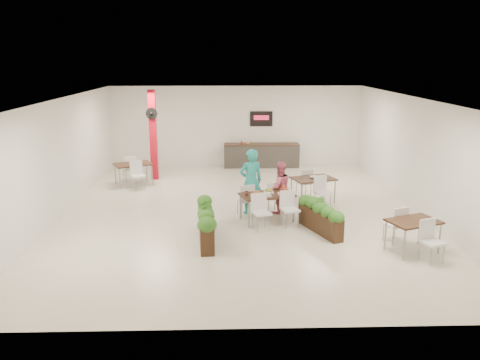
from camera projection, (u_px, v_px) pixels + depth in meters
name	position (u px, v px, depth m)	size (l,w,h in m)	color
ground	(241.00, 211.00, 13.43)	(12.00, 12.00, 0.00)	beige
room_shell	(241.00, 143.00, 12.92)	(10.10, 12.10, 3.22)	white
red_column	(153.00, 134.00, 16.59)	(0.40, 0.41, 3.20)	#B50C1E
service_counter	(261.00, 155.00, 18.80)	(3.00, 0.64, 2.20)	#33302D
main_table	(267.00, 198.00, 12.52)	(1.66, 1.92, 0.92)	black
diner_man	(251.00, 181.00, 13.07)	(0.68, 0.44, 1.85)	teal
diner_woman	(279.00, 187.00, 13.14)	(0.72, 0.56, 1.49)	#E16483
planter_left	(206.00, 220.00, 11.16)	(0.53, 2.00, 1.05)	black
planter_right	(320.00, 214.00, 11.73)	(0.92, 1.67, 0.92)	black
side_table_a	(133.00, 167.00, 16.10)	(1.46, 1.65, 0.92)	black
side_table_b	(313.00, 182.00, 14.18)	(1.43, 1.67, 0.92)	black
side_table_c	(413.00, 226.00, 10.50)	(1.31, 1.66, 0.92)	black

